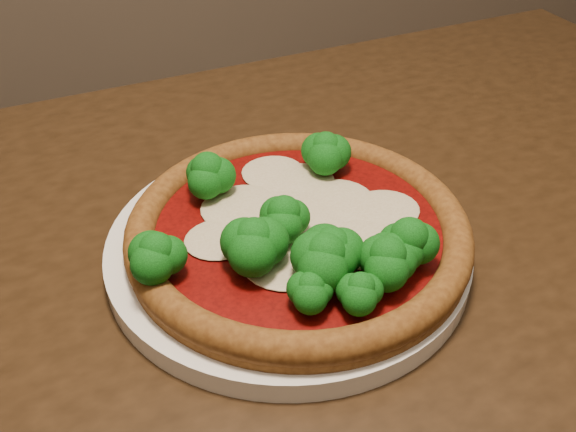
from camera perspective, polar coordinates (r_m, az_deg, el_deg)
name	(u,v)px	position (r m, az deg, el deg)	size (l,w,h in m)	color
dining_table	(260,400)	(0.55, -2.51, -16.00)	(1.36, 0.96, 0.75)	black
plate	(288,246)	(0.53, 0.00, -2.68)	(0.29, 0.29, 0.02)	white
pizza	(300,229)	(0.50, 1.08, -1.15)	(0.27, 0.27, 0.06)	brown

